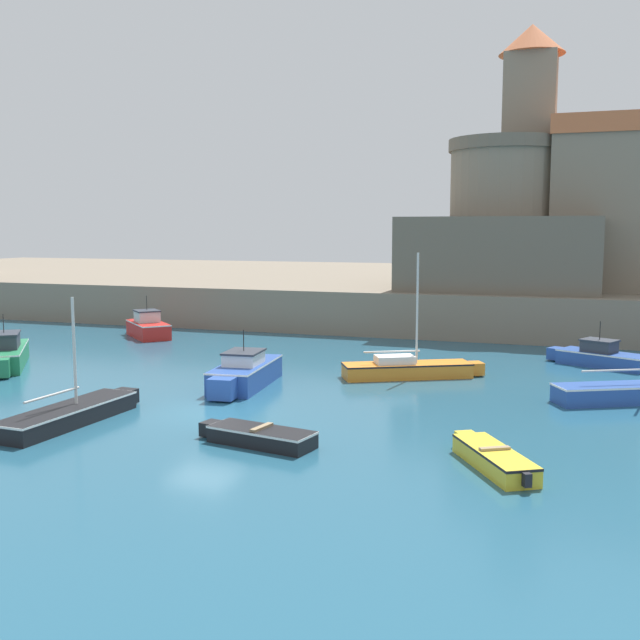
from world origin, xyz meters
The scene contains 13 objects.
ground_plane centered at (0.00, 0.00, 0.00)m, with size 200.00×200.00×0.00m, color #235670.
quay_seawall centered at (0.00, 40.52, 1.38)m, with size 120.00×40.00×2.77m, color gray.
motorboat_blue_0 centered at (13.98, 14.80, 0.49)m, with size 4.94×3.30×2.22m.
motorboat_green_1 centered at (-13.41, 5.00, 0.64)m, with size 4.82×5.90×2.61m.
dinghy_yellow_2 centered at (10.78, -2.99, 0.30)m, with size 2.81×3.92×0.63m.
motorboat_blue_3 centered at (-0.47, 4.67, 0.61)m, with size 2.38×5.98×2.46m.
motorboat_red_4 centered at (-12.47, 16.23, 0.62)m, with size 4.52×4.34×2.58m.
sailboat_orange_5 centered at (5.74, 8.94, 0.42)m, with size 6.26×4.07×5.66m.
dinghy_black_6 centered at (3.59, -3.05, 0.29)m, with size 4.07×1.85×0.61m.
sailboat_black_7 centered at (-3.59, -2.82, 0.36)m, with size 1.79×6.48×4.37m.
sailboat_blue_8 centered at (15.16, 7.07, 0.41)m, with size 6.56×4.14×4.61m.
church centered at (15.23, 32.39, 8.69)m, with size 14.11×15.93×17.66m.
fortress centered at (8.00, 27.57, 6.19)m, with size 12.28×12.28×9.79m.
Camera 1 is at (12.87, -23.91, 6.71)m, focal length 42.00 mm.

